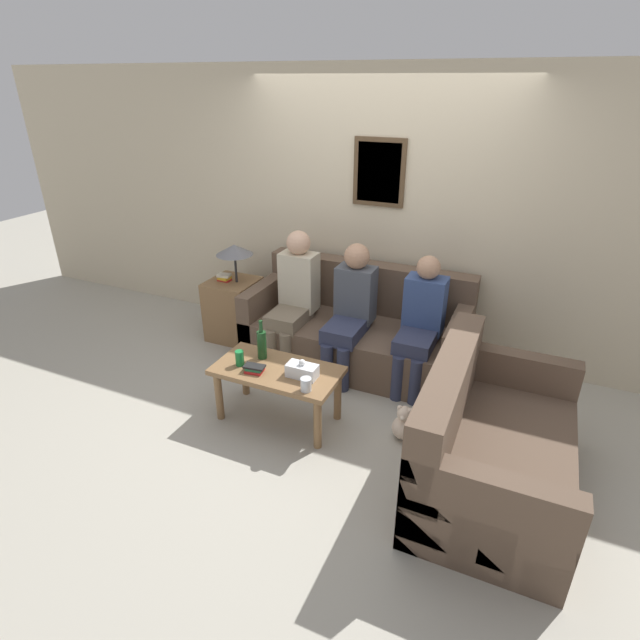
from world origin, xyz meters
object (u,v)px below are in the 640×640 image
couch_side (488,448)px  teddy_bear (404,424)px  couch_main (357,331)px  person_left (294,293)px  wine_bottle (262,344)px  person_right (421,320)px  person_middle (351,307)px  drinking_glass (306,384)px  coffee_table (277,377)px

couch_side → teddy_bear: (-0.62, 0.25, -0.18)m
couch_main → person_left: 0.70m
couch_side → wine_bottle: 1.81m
couch_main → teddy_bear: size_ratio=7.22×
person_right → teddy_bear: (0.12, -0.80, -0.49)m
couch_side → person_middle: person_middle is taller
wine_bottle → person_left: 0.88m
teddy_bear → couch_side: bearing=-21.9°
couch_main → person_left: (-0.57, -0.18, 0.36)m
wine_bottle → person_left: person_left is taller
couch_main → person_middle: size_ratio=1.71×
couch_main → couch_side: same height
person_left → drinking_glass: bearing=-59.7°
wine_bottle → coffee_table: bearing=-28.0°
couch_side → drinking_glass: size_ratio=15.03×
drinking_glass → teddy_bear: 0.83m
coffee_table → wine_bottle: bearing=152.0°
couch_main → teddy_bear: couch_main is taller
person_left → couch_main: bearing=17.3°
person_left → person_middle: person_left is taller
teddy_bear → couch_main: bearing=127.4°
coffee_table → person_left: size_ratio=0.79×
couch_side → person_left: bearing=61.7°
person_left → teddy_bear: 1.62m
person_right → teddy_bear: size_ratio=4.10×
couch_main → couch_side: (1.35, -1.21, 0.00)m
couch_main → couch_side: size_ratio=1.35×
couch_side → person_right: 1.32m
drinking_glass → person_left: bearing=120.3°
person_middle → person_right: (0.62, 0.04, -0.02)m
person_left → couch_side: bearing=-28.3°
coffee_table → person_right: bearing=48.7°
couch_main → wine_bottle: size_ratio=6.17×
person_middle → wine_bottle: bearing=-116.6°
person_middle → coffee_table: bearing=-104.1°
drinking_glass → person_right: 1.27m
person_left → teddy_bear: (1.31, -0.79, -0.54)m
drinking_glass → person_left: 1.32m
couch_main → person_middle: (-0.00, -0.20, 0.33)m
person_left → person_right: bearing=0.8°
drinking_glass → person_right: (0.53, 1.15, 0.10)m
wine_bottle → person_middle: (0.42, 0.84, 0.05)m
coffee_table → wine_bottle: 0.29m
coffee_table → wine_bottle: (-0.19, 0.10, 0.20)m
couch_side → teddy_bear: couch_side is taller
person_middle → person_left: bearing=178.0°
couch_side → wine_bottle: size_ratio=4.58×
coffee_table → person_right: 1.32m
drinking_glass → person_middle: (-0.09, 1.12, 0.12)m
wine_bottle → person_left: size_ratio=0.27×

